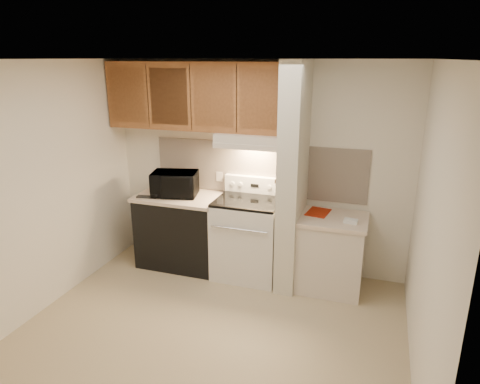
% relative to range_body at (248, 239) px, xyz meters
% --- Properties ---
extents(floor, '(3.60, 3.60, 0.00)m').
position_rel_range_body_xyz_m(floor, '(0.00, -1.16, -0.46)').
color(floor, tan).
rests_on(floor, ground).
extents(ceiling, '(3.60, 3.60, 0.00)m').
position_rel_range_body_xyz_m(ceiling, '(0.00, -1.16, 2.04)').
color(ceiling, white).
rests_on(ceiling, wall_back).
extents(wall_back, '(3.60, 2.50, 0.02)m').
position_rel_range_body_xyz_m(wall_back, '(0.00, 0.34, 0.79)').
color(wall_back, silver).
rests_on(wall_back, floor).
extents(wall_left, '(0.02, 3.00, 2.50)m').
position_rel_range_body_xyz_m(wall_left, '(-1.80, -1.16, 0.79)').
color(wall_left, silver).
rests_on(wall_left, floor).
extents(wall_right, '(0.02, 3.00, 2.50)m').
position_rel_range_body_xyz_m(wall_right, '(1.80, -1.16, 0.79)').
color(wall_right, silver).
rests_on(wall_right, floor).
extents(backsplash, '(2.60, 0.02, 0.63)m').
position_rel_range_body_xyz_m(backsplash, '(0.00, 0.33, 0.78)').
color(backsplash, '#FFE4CC').
rests_on(backsplash, wall_back).
extents(range_body, '(0.76, 0.65, 0.92)m').
position_rel_range_body_xyz_m(range_body, '(0.00, 0.00, 0.00)').
color(range_body, silver).
rests_on(range_body, floor).
extents(oven_window, '(0.50, 0.01, 0.30)m').
position_rel_range_body_xyz_m(oven_window, '(0.00, -0.32, 0.04)').
color(oven_window, black).
rests_on(oven_window, range_body).
extents(oven_handle, '(0.65, 0.02, 0.02)m').
position_rel_range_body_xyz_m(oven_handle, '(0.00, -0.35, 0.26)').
color(oven_handle, silver).
rests_on(oven_handle, range_body).
extents(cooktop, '(0.74, 0.64, 0.03)m').
position_rel_range_body_xyz_m(cooktop, '(0.00, 0.00, 0.48)').
color(cooktop, black).
rests_on(cooktop, range_body).
extents(range_backguard, '(0.76, 0.08, 0.20)m').
position_rel_range_body_xyz_m(range_backguard, '(0.00, 0.28, 0.59)').
color(range_backguard, silver).
rests_on(range_backguard, range_body).
extents(range_display, '(0.10, 0.01, 0.04)m').
position_rel_range_body_xyz_m(range_display, '(0.00, 0.24, 0.59)').
color(range_display, black).
rests_on(range_display, range_backguard).
extents(range_knob_left_outer, '(0.05, 0.02, 0.05)m').
position_rel_range_body_xyz_m(range_knob_left_outer, '(-0.28, 0.24, 0.59)').
color(range_knob_left_outer, silver).
rests_on(range_knob_left_outer, range_backguard).
extents(range_knob_left_inner, '(0.05, 0.02, 0.05)m').
position_rel_range_body_xyz_m(range_knob_left_inner, '(-0.18, 0.24, 0.59)').
color(range_knob_left_inner, silver).
rests_on(range_knob_left_inner, range_backguard).
extents(range_knob_right_inner, '(0.05, 0.02, 0.05)m').
position_rel_range_body_xyz_m(range_knob_right_inner, '(0.18, 0.24, 0.59)').
color(range_knob_right_inner, silver).
rests_on(range_knob_right_inner, range_backguard).
extents(range_knob_right_outer, '(0.05, 0.02, 0.05)m').
position_rel_range_body_xyz_m(range_knob_right_outer, '(0.28, 0.24, 0.59)').
color(range_knob_right_outer, silver).
rests_on(range_knob_right_outer, range_backguard).
extents(dishwasher_front, '(1.00, 0.63, 0.87)m').
position_rel_range_body_xyz_m(dishwasher_front, '(-0.88, 0.01, -0.03)').
color(dishwasher_front, black).
rests_on(dishwasher_front, floor).
extents(left_countertop, '(1.04, 0.67, 0.04)m').
position_rel_range_body_xyz_m(left_countertop, '(-0.88, 0.01, 0.43)').
color(left_countertop, beige).
rests_on(left_countertop, dishwasher_front).
extents(spoon_rest, '(0.25, 0.12, 0.02)m').
position_rel_range_body_xyz_m(spoon_rest, '(-1.22, -0.19, 0.46)').
color(spoon_rest, black).
rests_on(spoon_rest, left_countertop).
extents(teal_jar, '(0.09, 0.09, 0.10)m').
position_rel_range_body_xyz_m(teal_jar, '(-0.83, -0.09, 0.50)').
color(teal_jar, '#1A5B57').
rests_on(teal_jar, left_countertop).
extents(outlet, '(0.08, 0.01, 0.12)m').
position_rel_range_body_xyz_m(outlet, '(-0.48, 0.32, 0.64)').
color(outlet, beige).
rests_on(outlet, backsplash).
extents(microwave, '(0.60, 0.47, 0.29)m').
position_rel_range_body_xyz_m(microwave, '(-0.93, -0.01, 0.60)').
color(microwave, black).
rests_on(microwave, left_countertop).
extents(partition_pillar, '(0.22, 0.70, 2.50)m').
position_rel_range_body_xyz_m(partition_pillar, '(0.51, -0.01, 0.79)').
color(partition_pillar, beige).
rests_on(partition_pillar, floor).
extents(pillar_trim, '(0.01, 0.70, 0.04)m').
position_rel_range_body_xyz_m(pillar_trim, '(0.39, -0.01, 0.84)').
color(pillar_trim, '#95592E').
rests_on(pillar_trim, partition_pillar).
extents(knife_strip, '(0.02, 0.42, 0.04)m').
position_rel_range_body_xyz_m(knife_strip, '(0.39, -0.06, 0.86)').
color(knife_strip, black).
rests_on(knife_strip, partition_pillar).
extents(knife_blade_a, '(0.01, 0.03, 0.16)m').
position_rel_range_body_xyz_m(knife_blade_a, '(0.38, -0.23, 0.76)').
color(knife_blade_a, silver).
rests_on(knife_blade_a, knife_strip).
extents(knife_handle_a, '(0.02, 0.02, 0.10)m').
position_rel_range_body_xyz_m(knife_handle_a, '(0.38, -0.21, 0.91)').
color(knife_handle_a, black).
rests_on(knife_handle_a, knife_strip).
extents(knife_blade_b, '(0.01, 0.04, 0.18)m').
position_rel_range_body_xyz_m(knife_blade_b, '(0.38, -0.15, 0.75)').
color(knife_blade_b, silver).
rests_on(knife_blade_b, knife_strip).
extents(knife_handle_b, '(0.02, 0.02, 0.10)m').
position_rel_range_body_xyz_m(knife_handle_b, '(0.38, -0.15, 0.91)').
color(knife_handle_b, black).
rests_on(knife_handle_b, knife_strip).
extents(knife_blade_c, '(0.01, 0.04, 0.20)m').
position_rel_range_body_xyz_m(knife_blade_c, '(0.38, -0.07, 0.74)').
color(knife_blade_c, silver).
rests_on(knife_blade_c, knife_strip).
extents(knife_handle_c, '(0.02, 0.02, 0.10)m').
position_rel_range_body_xyz_m(knife_handle_c, '(0.38, -0.04, 0.91)').
color(knife_handle_c, black).
rests_on(knife_handle_c, knife_strip).
extents(knife_blade_d, '(0.01, 0.04, 0.16)m').
position_rel_range_body_xyz_m(knife_blade_d, '(0.38, 0.03, 0.76)').
color(knife_blade_d, silver).
rests_on(knife_blade_d, knife_strip).
extents(knife_handle_d, '(0.02, 0.02, 0.10)m').
position_rel_range_body_xyz_m(knife_handle_d, '(0.38, 0.03, 0.91)').
color(knife_handle_d, black).
rests_on(knife_handle_d, knife_strip).
extents(knife_blade_e, '(0.01, 0.04, 0.18)m').
position_rel_range_body_xyz_m(knife_blade_e, '(0.38, 0.11, 0.75)').
color(knife_blade_e, silver).
rests_on(knife_blade_e, knife_strip).
extents(knife_handle_e, '(0.02, 0.02, 0.10)m').
position_rel_range_body_xyz_m(knife_handle_e, '(0.38, 0.12, 0.91)').
color(knife_handle_e, black).
rests_on(knife_handle_e, knife_strip).
extents(oven_mitt, '(0.03, 0.09, 0.22)m').
position_rel_range_body_xyz_m(oven_mitt, '(0.38, 0.17, 0.73)').
color(oven_mitt, slate).
rests_on(oven_mitt, partition_pillar).
extents(right_cab_base, '(0.70, 0.60, 0.81)m').
position_rel_range_body_xyz_m(right_cab_base, '(0.97, -0.01, -0.06)').
color(right_cab_base, beige).
rests_on(right_cab_base, floor).
extents(right_countertop, '(0.74, 0.64, 0.04)m').
position_rel_range_body_xyz_m(right_countertop, '(0.97, -0.01, 0.37)').
color(right_countertop, beige).
rests_on(right_countertop, right_cab_base).
extents(red_folder, '(0.27, 0.34, 0.01)m').
position_rel_range_body_xyz_m(red_folder, '(0.79, 0.09, 0.40)').
color(red_folder, '#992009').
rests_on(red_folder, right_countertop).
extents(white_box, '(0.15, 0.10, 0.04)m').
position_rel_range_body_xyz_m(white_box, '(1.16, -0.11, 0.41)').
color(white_box, white).
rests_on(white_box, right_countertop).
extents(range_hood, '(0.78, 0.44, 0.15)m').
position_rel_range_body_xyz_m(range_hood, '(0.00, 0.12, 1.17)').
color(range_hood, beige).
rests_on(range_hood, upper_cabinets).
extents(hood_lip, '(0.78, 0.04, 0.06)m').
position_rel_range_body_xyz_m(hood_lip, '(0.00, -0.08, 1.12)').
color(hood_lip, beige).
rests_on(hood_lip, range_hood).
extents(upper_cabinets, '(2.18, 0.33, 0.77)m').
position_rel_range_body_xyz_m(upper_cabinets, '(-0.69, 0.17, 1.62)').
color(upper_cabinets, '#95592E').
rests_on(upper_cabinets, wall_back).
extents(cab_door_a, '(0.46, 0.01, 0.63)m').
position_rel_range_body_xyz_m(cab_door_a, '(-1.51, 0.01, 1.62)').
color(cab_door_a, '#95592E').
rests_on(cab_door_a, upper_cabinets).
extents(cab_gap_a, '(0.01, 0.01, 0.73)m').
position_rel_range_body_xyz_m(cab_gap_a, '(-1.23, 0.01, 1.62)').
color(cab_gap_a, black).
rests_on(cab_gap_a, upper_cabinets).
extents(cab_door_b, '(0.46, 0.01, 0.63)m').
position_rel_range_body_xyz_m(cab_door_b, '(-0.96, 0.01, 1.62)').
color(cab_door_b, '#95592E').
rests_on(cab_door_b, upper_cabinets).
extents(cab_gap_b, '(0.01, 0.01, 0.73)m').
position_rel_range_body_xyz_m(cab_gap_b, '(-0.69, 0.01, 1.62)').
color(cab_gap_b, black).
rests_on(cab_gap_b, upper_cabinets).
extents(cab_door_c, '(0.46, 0.01, 0.63)m').
position_rel_range_body_xyz_m(cab_door_c, '(-0.42, 0.01, 1.62)').
color(cab_door_c, '#95592E').
rests_on(cab_door_c, upper_cabinets).
extents(cab_gap_c, '(0.01, 0.01, 0.73)m').
position_rel_range_body_xyz_m(cab_gap_c, '(-0.14, 0.01, 1.62)').
color(cab_gap_c, black).
rests_on(cab_gap_c, upper_cabinets).
extents(cab_door_d, '(0.46, 0.01, 0.63)m').
position_rel_range_body_xyz_m(cab_door_d, '(0.13, 0.01, 1.62)').
color(cab_door_d, '#95592E').
rests_on(cab_door_d, upper_cabinets).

